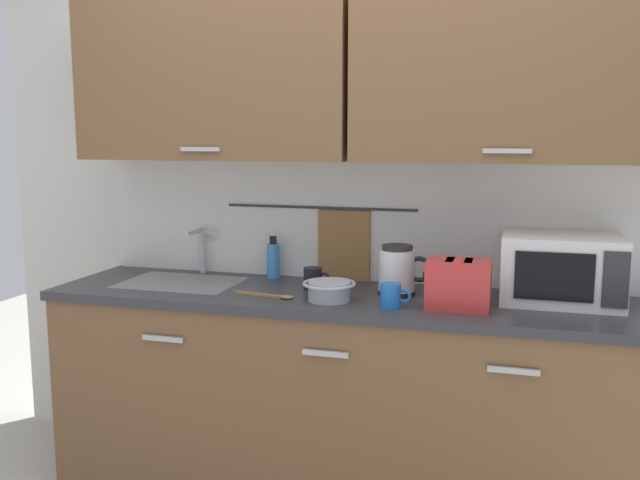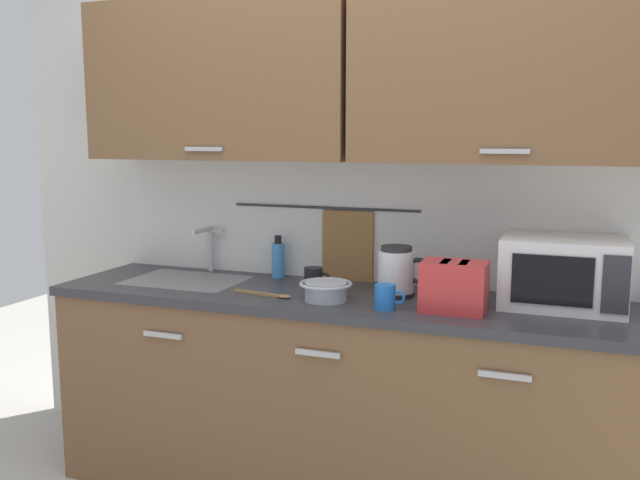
# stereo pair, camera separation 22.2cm
# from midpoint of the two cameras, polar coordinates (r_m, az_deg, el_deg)

# --- Properties ---
(counter_unit) EXTENTS (2.53, 0.64, 0.90)m
(counter_unit) POSITION_cam_midpoint_polar(r_m,az_deg,el_deg) (3.00, 3.99, -12.85)
(counter_unit) COLOR brown
(counter_unit) RESTS_ON ground
(back_wall_assembly) EXTENTS (3.70, 0.41, 2.50)m
(back_wall_assembly) POSITION_cam_midpoint_polar(r_m,az_deg,el_deg) (3.01, 5.67, 8.02)
(back_wall_assembly) COLOR silver
(back_wall_assembly) RESTS_ON ground
(sink_faucet) EXTENTS (0.09, 0.17, 0.22)m
(sink_faucet) POSITION_cam_midpoint_polar(r_m,az_deg,el_deg) (3.33, -7.43, -0.23)
(sink_faucet) COLOR #B2B5BA
(sink_faucet) RESTS_ON counter_unit
(microwave) EXTENTS (0.46, 0.35, 0.27)m
(microwave) POSITION_cam_midpoint_polar(r_m,az_deg,el_deg) (2.83, 21.78, -2.54)
(microwave) COLOR white
(microwave) RESTS_ON counter_unit
(electric_kettle) EXTENTS (0.23, 0.16, 0.21)m
(electric_kettle) POSITION_cam_midpoint_polar(r_m,az_deg,el_deg) (2.85, 8.69, -2.65)
(electric_kettle) COLOR black
(electric_kettle) RESTS_ON counter_unit
(dish_soap_bottle) EXTENTS (0.06, 0.06, 0.20)m
(dish_soap_bottle) POSITION_cam_midpoint_polar(r_m,az_deg,el_deg) (3.19, -1.53, -1.60)
(dish_soap_bottle) COLOR #3F8CD8
(dish_soap_bottle) RESTS_ON counter_unit
(mug_near_sink) EXTENTS (0.12, 0.08, 0.09)m
(mug_near_sink) POSITION_cam_midpoint_polar(r_m,az_deg,el_deg) (2.95, 1.65, -3.24)
(mug_near_sink) COLOR black
(mug_near_sink) RESTS_ON counter_unit
(mixing_bowl) EXTENTS (0.21, 0.21, 0.08)m
(mixing_bowl) POSITION_cam_midpoint_polar(r_m,az_deg,el_deg) (2.75, 2.80, -4.19)
(mixing_bowl) COLOR #A5ADB7
(mixing_bowl) RESTS_ON counter_unit
(toaster) EXTENTS (0.26, 0.17, 0.19)m
(toaster) POSITION_cam_midpoint_polar(r_m,az_deg,el_deg) (2.64, 13.50, -3.80)
(toaster) COLOR red
(toaster) RESTS_ON counter_unit
(mug_by_kettle) EXTENTS (0.12, 0.08, 0.09)m
(mug_by_kettle) POSITION_cam_midpoint_polar(r_m,az_deg,el_deg) (2.63, 7.92, -4.75)
(mug_by_kettle) COLOR blue
(mug_by_kettle) RESTS_ON counter_unit
(wooden_spoon) EXTENTS (0.28, 0.07, 0.01)m
(wooden_spoon) POSITION_cam_midpoint_polar(r_m,az_deg,el_deg) (2.83, -2.02, -4.60)
(wooden_spoon) COLOR #9E7042
(wooden_spoon) RESTS_ON counter_unit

